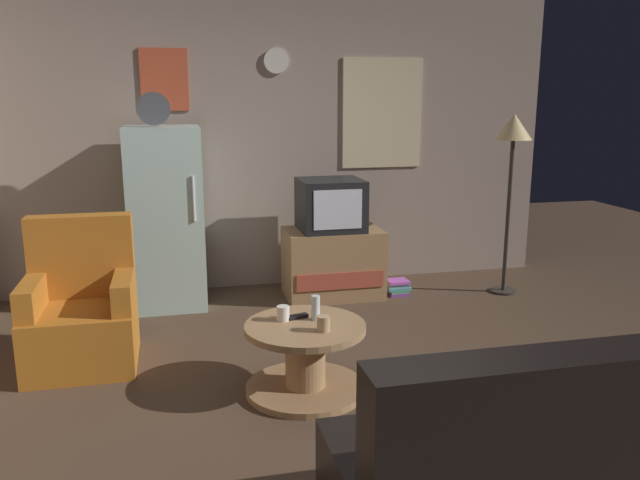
% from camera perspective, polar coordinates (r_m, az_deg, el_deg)
% --- Properties ---
extents(ground_plane, '(12.00, 12.00, 0.00)m').
position_cam_1_polar(ground_plane, '(3.90, 2.21, -13.79)').
color(ground_plane, '#4C3828').
extents(wall_with_art, '(5.20, 0.12, 2.63)m').
position_cam_1_polar(wall_with_art, '(5.90, -3.97, 8.65)').
color(wall_with_art, gray).
rests_on(wall_with_art, ground_plane).
extents(fridge, '(0.60, 0.62, 1.77)m').
position_cam_1_polar(fridge, '(5.45, -13.59, 1.98)').
color(fridge, silver).
rests_on(fridge, ground_plane).
extents(tv_stand, '(0.84, 0.53, 0.60)m').
position_cam_1_polar(tv_stand, '(5.62, 1.16, -2.06)').
color(tv_stand, '#9E754C').
rests_on(tv_stand, ground_plane).
extents(crt_tv, '(0.54, 0.51, 0.44)m').
position_cam_1_polar(crt_tv, '(5.51, 0.95, 3.17)').
color(crt_tv, black).
rests_on(crt_tv, tv_stand).
extents(standing_lamp, '(0.32, 0.32, 1.59)m').
position_cam_1_polar(standing_lamp, '(5.81, 16.85, 8.46)').
color(standing_lamp, '#332D28').
rests_on(standing_lamp, ground_plane).
extents(coffee_table, '(0.72, 0.72, 0.43)m').
position_cam_1_polar(coffee_table, '(3.87, -1.32, -10.51)').
color(coffee_table, '#9E754C').
rests_on(coffee_table, ground_plane).
extents(wine_glass, '(0.05, 0.05, 0.15)m').
position_cam_1_polar(wine_glass, '(3.84, -0.40, -6.07)').
color(wine_glass, silver).
rests_on(wine_glass, coffee_table).
extents(mug_ceramic_white, '(0.08, 0.08, 0.09)m').
position_cam_1_polar(mug_ceramic_white, '(3.84, -3.32, -6.56)').
color(mug_ceramic_white, silver).
rests_on(mug_ceramic_white, coffee_table).
extents(mug_ceramic_tan, '(0.08, 0.08, 0.09)m').
position_cam_1_polar(mug_ceramic_tan, '(3.67, 0.31, -7.48)').
color(mug_ceramic_tan, tan).
rests_on(mug_ceramic_tan, coffee_table).
extents(remote_control, '(0.16, 0.08, 0.02)m').
position_cam_1_polar(remote_control, '(3.88, -2.15, -6.87)').
color(remote_control, black).
rests_on(remote_control, coffee_table).
extents(armchair, '(0.68, 0.68, 0.96)m').
position_cam_1_polar(armchair, '(4.52, -20.49, -6.15)').
color(armchair, '#B2661E').
rests_on(armchair, ground_plane).
extents(couch, '(1.70, 0.80, 0.92)m').
position_cam_1_polar(couch, '(2.79, 20.33, -18.96)').
color(couch, black).
rests_on(couch, ground_plane).
extents(book_stack, '(0.21, 0.18, 0.13)m').
position_cam_1_polar(book_stack, '(5.76, 6.93, -4.20)').
color(book_stack, purple).
rests_on(book_stack, ground_plane).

